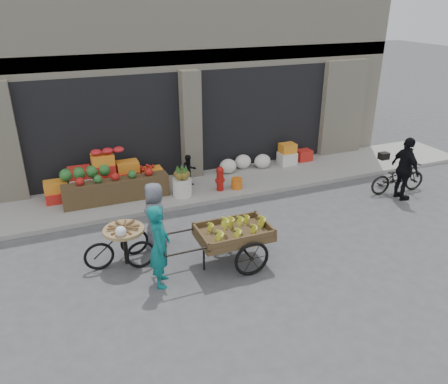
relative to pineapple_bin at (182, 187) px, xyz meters
name	(u,v)px	position (x,y,z in m)	size (l,w,h in m)	color
ground	(266,259)	(0.75, -3.60, -0.37)	(80.00, 80.00, 0.00)	#424244
sidewalk	(202,187)	(0.75, 0.50, -0.31)	(18.00, 2.20, 0.12)	gray
building	(161,55)	(0.75, 4.43, 3.00)	(14.00, 6.45, 7.00)	beige
fruit_display	(113,176)	(-1.73, 0.78, 0.30)	(3.10, 1.12, 1.24)	red
pineapple_bin	(182,187)	(0.00, 0.00, 0.00)	(0.52, 0.52, 0.50)	silver
fire_hydrant	(220,178)	(1.10, -0.05, 0.13)	(0.22, 0.22, 0.71)	#A5140F
orange_bucket	(237,183)	(1.60, -0.10, -0.10)	(0.32, 0.32, 0.30)	orange
right_bay_goods	(272,158)	(3.36, 1.10, 0.04)	(3.35, 0.60, 0.70)	silver
seated_person	(189,171)	(0.40, 0.60, 0.21)	(0.45, 0.35, 0.93)	black
banana_cart	(231,232)	(-0.01, -3.46, 0.40)	(2.55, 1.13, 1.06)	brown
vendor_woman	(160,246)	(-1.53, -3.57, 0.48)	(0.62, 0.41, 1.70)	#0D6766
tricycle_cart	(124,240)	(-2.05, -2.61, 0.20)	(1.43, 0.87, 0.95)	#9E7F51
vendor_grey	(155,216)	(-1.28, -2.17, 0.40)	(0.75, 0.49, 1.54)	slate
bicycle	(398,177)	(5.86, -1.84, 0.08)	(0.60, 1.72, 0.90)	black
cyclist	(405,169)	(5.66, -2.24, 0.51)	(1.04, 0.43, 1.77)	black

